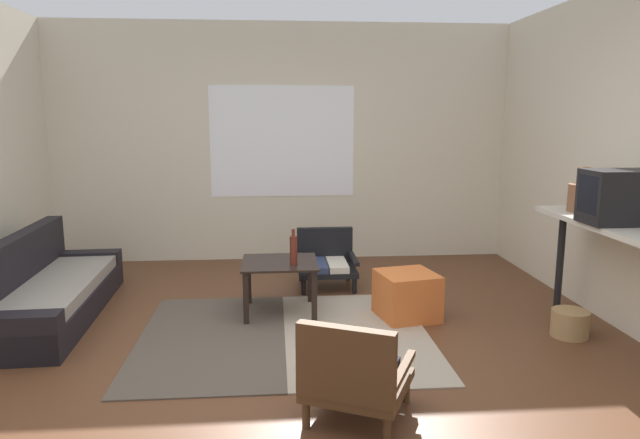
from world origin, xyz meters
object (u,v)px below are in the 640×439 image
at_px(ottoman_orange, 407,295).
at_px(console_shelf, 611,236).
at_px(armchair_by_window, 326,260).
at_px(glass_bottle, 293,250).
at_px(crt_television, 621,197).
at_px(coffee_table, 280,271).
at_px(wicker_basket, 570,323).
at_px(armchair_striped_foreground, 354,375).
at_px(couch, 46,292).
at_px(clay_vase, 582,196).

relative_size(ottoman_orange, console_shelf, 0.30).
distance_m(armchair_by_window, glass_bottle, 1.02).
bearing_deg(ottoman_orange, crt_television, -27.70).
relative_size(coffee_table, ottoman_orange, 1.40).
xyz_separation_m(armchair_by_window, console_shelf, (1.92, -1.61, 0.55)).
bearing_deg(ottoman_orange, wicker_basket, -23.50).
bearing_deg(armchair_striped_foreground, crt_television, 24.06).
distance_m(coffee_table, ottoman_orange, 1.09).
xyz_separation_m(couch, coffee_table, (1.94, -0.04, 0.15)).
relative_size(coffee_table, wicker_basket, 2.27).
bearing_deg(clay_vase, wicker_basket, -121.13).
relative_size(coffee_table, armchair_by_window, 1.11).
height_order(armchair_striped_foreground, ottoman_orange, armchair_striped_foreground).
xyz_separation_m(armchair_striped_foreground, crt_television, (2.00, 0.89, 0.83)).
distance_m(coffee_table, armchair_striped_foreground, 1.84).
height_order(armchair_by_window, wicker_basket, armchair_by_window).
relative_size(couch, ottoman_orange, 4.52).
xyz_separation_m(couch, clay_vase, (4.33, -0.43, 0.82)).
height_order(armchair_by_window, ottoman_orange, armchair_by_window).
height_order(armchair_by_window, crt_television, crt_television).
bearing_deg(glass_bottle, armchair_by_window, 68.52).
bearing_deg(armchair_by_window, couch, -162.65).
bearing_deg(coffee_table, wicker_basket, -17.75).
xyz_separation_m(armchair_by_window, wicker_basket, (1.73, -1.49, -0.15)).
height_order(coffee_table, console_shelf, console_shelf).
bearing_deg(armchair_by_window, wicker_basket, -40.72).
height_order(couch, wicker_basket, couch).
height_order(couch, armchair_striped_foreground, couch).
bearing_deg(wicker_basket, coffee_table, 162.25).
xyz_separation_m(couch, wicker_basket, (4.14, -0.74, -0.12)).
height_order(couch, console_shelf, console_shelf).
distance_m(armchair_by_window, wicker_basket, 2.29).
relative_size(armchair_by_window, wicker_basket, 2.04).
height_order(coffee_table, armchair_by_window, armchair_by_window).
relative_size(armchair_by_window, crt_television, 1.13).
distance_m(armchair_by_window, ottoman_orange, 1.15).
bearing_deg(ottoman_orange, couch, 175.37).
bearing_deg(wicker_basket, clay_vase, 58.87).
bearing_deg(wicker_basket, couch, 169.84).
relative_size(console_shelf, clay_vase, 4.24).
bearing_deg(couch, ottoman_orange, -4.63).
height_order(clay_vase, wicker_basket, clay_vase).
bearing_deg(crt_television, coffee_table, 159.21).
height_order(coffee_table, ottoman_orange, coffee_table).
relative_size(clay_vase, wicker_basket, 1.27).
height_order(ottoman_orange, clay_vase, clay_vase).
distance_m(crt_television, wicker_basket, 1.04).
bearing_deg(coffee_table, glass_bottle, -43.50).
relative_size(couch, clay_vase, 5.74).
relative_size(armchair_by_window, armchair_striped_foreground, 0.78).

